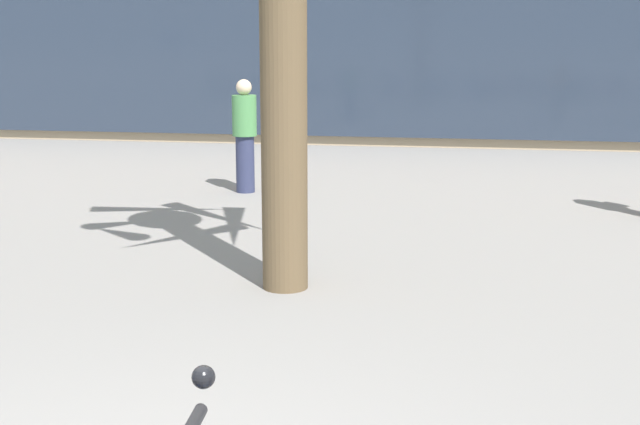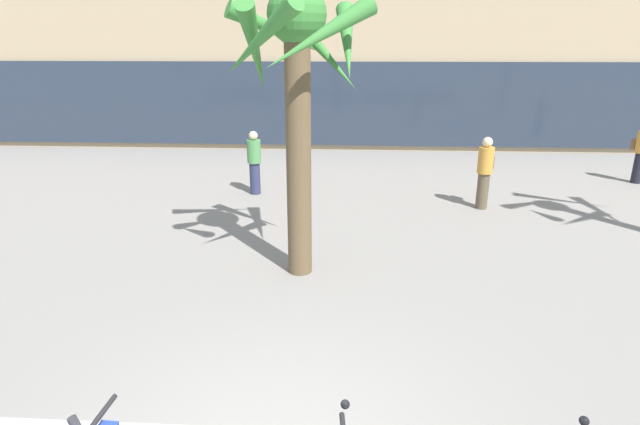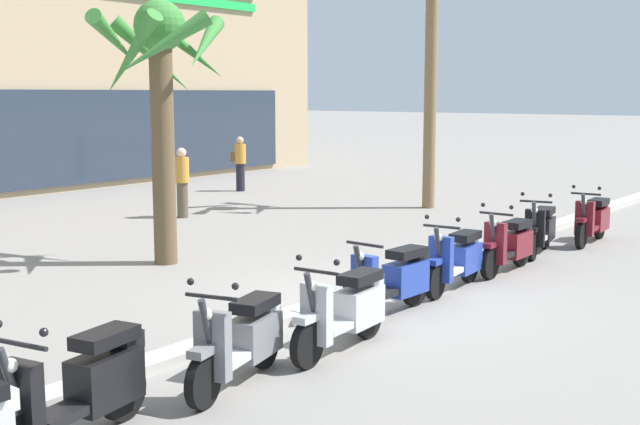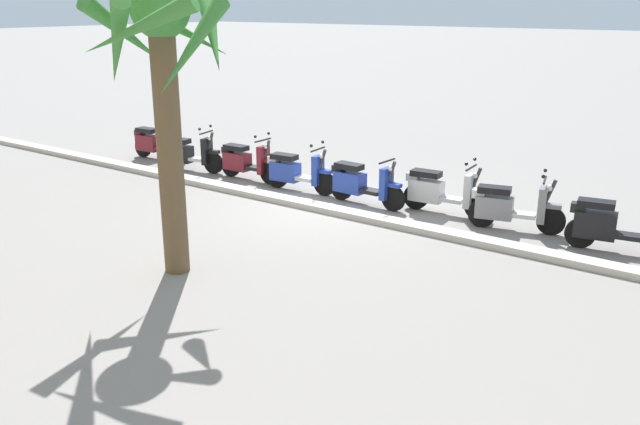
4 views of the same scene
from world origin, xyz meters
The scene contains 1 object.
pedestrian_strolling_near_curb centered at (-1.70, 8.70, 0.82)m, with size 0.34×0.34×1.57m.
Camera 1 is at (1.37, -2.66, 2.10)m, focal length 47.39 mm.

